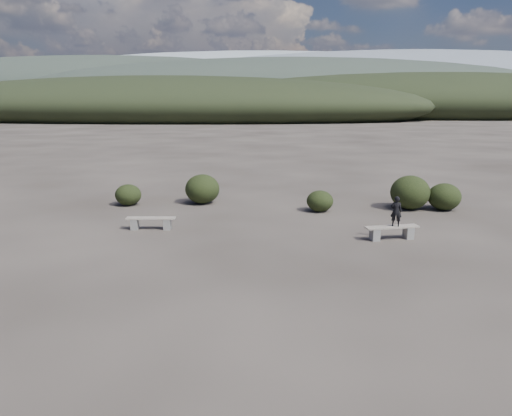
{
  "coord_description": "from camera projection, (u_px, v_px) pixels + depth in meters",
  "views": [
    {
      "loc": [
        1.11,
        -11.01,
        4.31
      ],
      "look_at": [
        0.2,
        3.5,
        1.1
      ],
      "focal_mm": 35.0,
      "sensor_mm": 36.0,
      "label": 1
    }
  ],
  "objects": [
    {
      "name": "shrub_d",
      "position": [
        410.0,
        192.0,
        19.66
      ],
      "size": [
        1.53,
        1.53,
        1.34
      ],
      "primitive_type": "ellipsoid",
      "color": "black",
      "rests_on": "ground"
    },
    {
      "name": "seated_person",
      "position": [
        396.0,
        211.0,
        15.38
      ],
      "size": [
        0.38,
        0.28,
        0.95
      ],
      "primitive_type": "imported",
      "rotation": [
        0.0,
        0.0,
        2.97
      ],
      "color": "black",
      "rests_on": "bench_right"
    },
    {
      "name": "shrub_b",
      "position": [
        202.0,
        189.0,
        20.74
      ],
      "size": [
        1.43,
        1.43,
        1.22
      ],
      "primitive_type": "ellipsoid",
      "color": "black",
      "rests_on": "ground"
    },
    {
      "name": "shrub_c",
      "position": [
        320.0,
        201.0,
        19.3
      ],
      "size": [
        1.03,
        1.03,
        0.82
      ],
      "primitive_type": "ellipsoid",
      "color": "black",
      "rests_on": "ground"
    },
    {
      "name": "ground",
      "position": [
        238.0,
        285.0,
        11.72
      ],
      "size": [
        1200.0,
        1200.0,
        0.0
      ],
      "primitive_type": "plane",
      "color": "#2E2824",
      "rests_on": "ground"
    },
    {
      "name": "shrub_e",
      "position": [
        444.0,
        197.0,
        19.54
      ],
      "size": [
        1.27,
        1.27,
        1.06
      ],
      "primitive_type": "ellipsoid",
      "color": "black",
      "rests_on": "ground"
    },
    {
      "name": "shrub_a",
      "position": [
        128.0,
        195.0,
        20.43
      ],
      "size": [
        1.06,
        1.06,
        0.87
      ],
      "primitive_type": "ellipsoid",
      "color": "black",
      "rests_on": "ground"
    },
    {
      "name": "bench_right",
      "position": [
        392.0,
        231.0,
        15.49
      ],
      "size": [
        1.73,
        0.78,
        0.42
      ],
      "rotation": [
        0.0,
        0.0,
        0.26
      ],
      "color": "slate",
      "rests_on": "ground"
    },
    {
      "name": "bench_left",
      "position": [
        151.0,
        222.0,
        16.69
      ],
      "size": [
        1.65,
        0.45,
        0.41
      ],
      "rotation": [
        0.0,
        0.0,
        0.07
      ],
      "color": "slate",
      "rests_on": "ground"
    },
    {
      "name": "mountain_ridges",
      "position": [
        275.0,
        88.0,
        340.29
      ],
      "size": [
        500.0,
        400.0,
        56.0
      ],
      "color": "black",
      "rests_on": "ground"
    }
  ]
}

